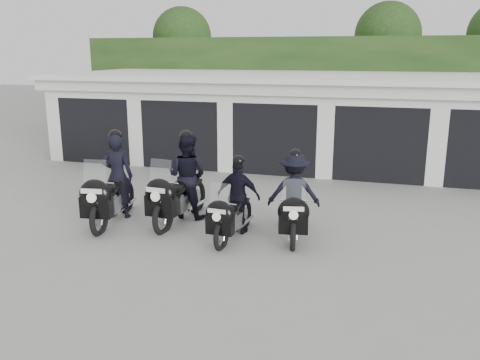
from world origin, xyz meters
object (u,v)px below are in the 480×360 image
(police_bike_b, at_px, (183,182))
(police_bike_c, at_px, (236,202))
(police_bike_a, at_px, (112,186))
(police_bike_d, at_px, (294,198))

(police_bike_b, relative_size, police_bike_c, 1.21)
(police_bike_b, distance_m, police_bike_c, 1.59)
(police_bike_a, distance_m, police_bike_d, 4.02)
(police_bike_b, bearing_deg, police_bike_d, 0.23)
(police_bike_a, bearing_deg, police_bike_b, 13.51)
(police_bike_b, height_order, police_bike_c, police_bike_b)
(police_bike_a, relative_size, police_bike_d, 1.15)
(police_bike_a, bearing_deg, police_bike_c, -9.87)
(police_bike_a, xyz_separation_m, police_bike_b, (1.45, 0.58, 0.05))
(police_bike_b, xyz_separation_m, police_bike_c, (1.44, -0.66, -0.15))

